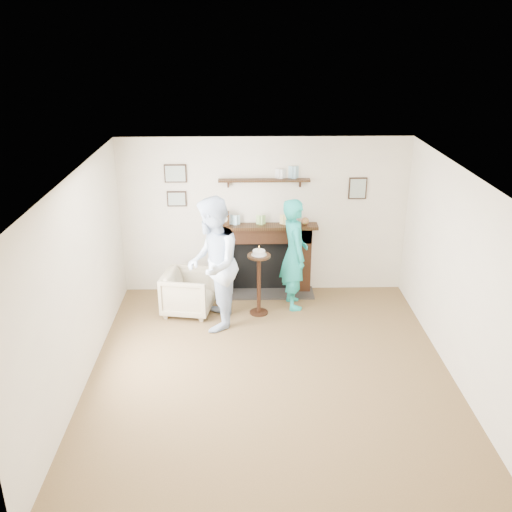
# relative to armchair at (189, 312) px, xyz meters

# --- Properties ---
(ground) EXTENTS (5.00, 5.00, 0.00)m
(ground) POSITION_rel_armchair_xyz_m (1.16, -1.70, 0.00)
(ground) COLOR brown
(ground) RESTS_ON ground
(room_shell) EXTENTS (4.54, 5.02, 2.52)m
(room_shell) POSITION_rel_armchair_xyz_m (1.15, -1.01, 1.62)
(room_shell) COLOR silver
(room_shell) RESTS_ON ground
(armchair) EXTENTS (0.83, 0.81, 0.65)m
(armchair) POSITION_rel_armchair_xyz_m (0.00, 0.00, 0.00)
(armchair) COLOR tan
(armchair) RESTS_ON ground
(man) EXTENTS (0.73, 0.93, 1.91)m
(man) POSITION_rel_armchair_xyz_m (0.40, -0.42, 0.00)
(man) COLOR #CBD8FF
(man) RESTS_ON ground
(woman) EXTENTS (0.50, 0.68, 1.71)m
(woman) POSITION_rel_armchair_xyz_m (1.59, 0.19, 0.00)
(woman) COLOR #21BBAB
(woman) RESTS_ON ground
(pedestal_table) EXTENTS (0.34, 0.34, 1.08)m
(pedestal_table) POSITION_rel_armchair_xyz_m (1.05, -0.07, 0.67)
(pedestal_table) COLOR black
(pedestal_table) RESTS_ON ground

